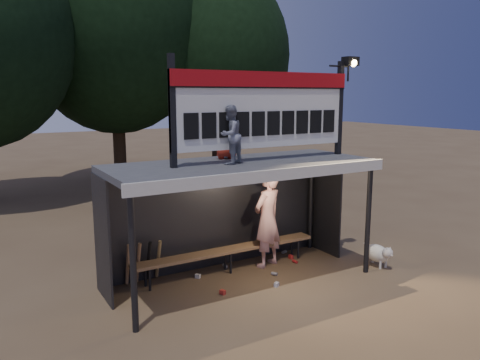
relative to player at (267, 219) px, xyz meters
name	(u,v)px	position (x,y,z in m)	size (l,w,h in m)	color
ground	(242,280)	(-0.88, -0.43, -1.02)	(80.00, 80.00, 0.00)	brown
player	(267,219)	(0.00, 0.00, 0.00)	(0.74, 0.49, 2.03)	white
child_a	(230,135)	(-1.18, -0.54, 1.83)	(0.51, 0.40, 1.05)	gray
child_b	(226,132)	(-0.90, 0.13, 1.83)	(0.51, 0.33, 1.05)	#A82819
dugout_shelter	(235,185)	(-0.88, -0.19, 0.83)	(5.10, 2.08, 2.32)	#3D3C3F
scoreboard_assembly	(268,107)	(-0.32, -0.44, 2.31)	(4.10, 0.27, 1.99)	black
bench	(228,251)	(-0.88, 0.12, -0.58)	(4.00, 0.35, 0.48)	olive
tree_mid	(114,27)	(0.12, 11.07, 5.15)	(7.22, 7.22, 10.36)	#322316
tree_right	(217,55)	(4.12, 10.07, 4.17)	(6.08, 6.08, 8.72)	black
dog	(378,253)	(1.99, -1.22, -0.74)	(0.36, 0.81, 0.49)	white
bats	(143,262)	(-2.56, 0.39, -0.59)	(0.68, 0.35, 0.84)	#A4754C
litter	(259,270)	(-0.33, -0.21, -0.98)	(2.44, 1.55, 0.08)	red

